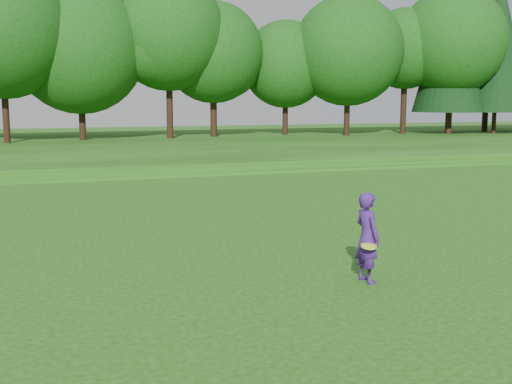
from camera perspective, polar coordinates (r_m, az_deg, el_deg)
name	(u,v)px	position (r m, az deg, el deg)	size (l,w,h in m)	color
ground	(389,305)	(11.80, 11.74, -9.84)	(140.00, 140.00, 0.00)	#1B470D
berm	(132,147)	(44.16, -10.92, 3.94)	(130.00, 30.00, 0.60)	#1B470D
walking_path	(172,175)	(30.42, -7.44, 1.51)	(130.00, 1.60, 0.04)	gray
treeline	(122,34)	(48.20, -11.83, 13.57)	(104.00, 7.00, 15.00)	#143E0E
woman	(367,237)	(12.93, 9.86, -4.00)	(0.52, 0.79, 1.81)	#401973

